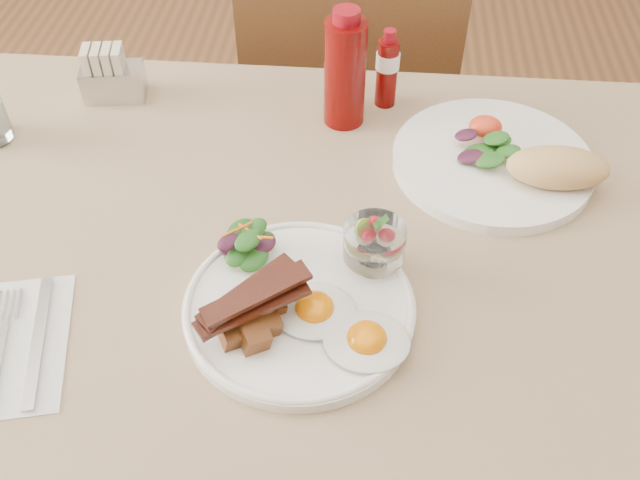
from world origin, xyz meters
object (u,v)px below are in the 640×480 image
(table, at_px, (325,298))
(ketchup_bottle, at_px, (345,71))
(main_plate, at_px, (299,308))
(sugar_caddy, at_px, (111,77))
(hot_sauce_bottle, at_px, (387,69))
(second_plate, at_px, (508,161))
(fruit_cup, at_px, (374,243))
(chair_far, at_px, (349,103))

(table, height_order, ketchup_bottle, ketchup_bottle)
(main_plate, xyz_separation_m, sugar_caddy, (-0.35, 0.42, 0.03))
(main_plate, distance_m, hot_sauce_bottle, 0.46)
(second_plate, bearing_deg, ketchup_bottle, 156.33)
(sugar_caddy, bearing_deg, ketchup_bottle, -13.71)
(hot_sauce_bottle, height_order, sugar_caddy, hot_sauce_bottle)
(main_plate, xyz_separation_m, second_plate, (0.27, 0.29, 0.01))
(fruit_cup, height_order, hot_sauce_bottle, hot_sauce_bottle)
(hot_sauce_bottle, xyz_separation_m, sugar_caddy, (-0.44, -0.02, -0.03))
(fruit_cup, bearing_deg, second_plate, 49.19)
(chair_far, bearing_deg, main_plate, -91.84)
(hot_sauce_bottle, distance_m, sugar_caddy, 0.45)
(ketchup_bottle, bearing_deg, fruit_cup, -80.18)
(chair_far, height_order, main_plate, chair_far)
(fruit_cup, bearing_deg, ketchup_bottle, 99.82)
(ketchup_bottle, bearing_deg, hot_sauce_bottle, 37.96)
(main_plate, relative_size, hot_sauce_bottle, 2.13)
(second_plate, distance_m, hot_sauce_bottle, 0.24)
(second_plate, bearing_deg, sugar_caddy, 167.52)
(table, relative_size, chair_far, 1.43)
(fruit_cup, distance_m, hot_sauce_bottle, 0.38)
(table, distance_m, sugar_caddy, 0.51)
(chair_far, xyz_separation_m, fruit_cup, (0.06, -0.69, 0.29))
(fruit_cup, bearing_deg, table, 154.04)
(second_plate, bearing_deg, main_plate, -133.76)
(chair_far, distance_m, fruit_cup, 0.75)
(main_plate, height_order, hot_sauce_bottle, hot_sauce_bottle)
(second_plate, bearing_deg, hot_sauce_bottle, 138.90)
(fruit_cup, distance_m, ketchup_bottle, 0.33)
(ketchup_bottle, bearing_deg, sugar_caddy, 175.34)
(table, bearing_deg, hot_sauce_bottle, 78.70)
(chair_far, xyz_separation_m, sugar_caddy, (-0.38, -0.34, 0.26))
(hot_sauce_bottle, bearing_deg, ketchup_bottle, -142.04)
(table, bearing_deg, fruit_cup, -25.96)
(main_plate, height_order, second_plate, second_plate)
(table, distance_m, second_plate, 0.33)
(second_plate, distance_m, sugar_caddy, 0.64)
(ketchup_bottle, bearing_deg, table, -90.93)
(chair_far, distance_m, second_plate, 0.59)
(chair_far, relative_size, hot_sauce_bottle, 7.06)
(table, xyz_separation_m, chair_far, (0.00, 0.66, -0.14))
(fruit_cup, xyz_separation_m, ketchup_bottle, (-0.06, 0.33, 0.03))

